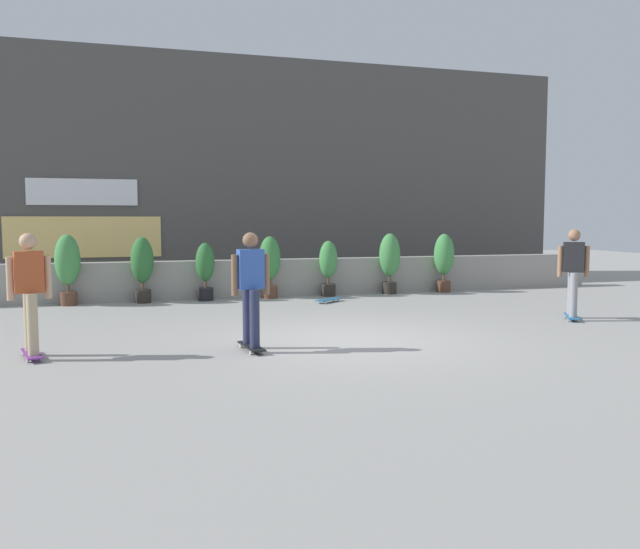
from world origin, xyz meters
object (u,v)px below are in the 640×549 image
at_px(potted_plant_1, 142,265).
at_px(potted_plant_6, 444,258).
at_px(potted_plant_2, 205,268).
at_px(skater_mid_plaza, 30,289).
at_px(skater_far_right, 251,285).
at_px(potted_plant_5, 390,259).
at_px(potted_plant_4, 328,265).
at_px(skateboard_near_camera, 329,300).
at_px(potted_plant_3, 270,262).
at_px(skater_by_wall_right, 573,270).
at_px(potted_plant_0, 68,264).

xyz_separation_m(potted_plant_1, potted_plant_6, (7.50, 0.00, 0.02)).
height_order(potted_plant_2, skater_mid_plaza, skater_mid_plaza).
xyz_separation_m(skater_far_right, skater_mid_plaza, (-2.94, 0.35, 0.00)).
distance_m(potted_plant_1, potted_plant_5, 6.00).
distance_m(potted_plant_4, potted_plant_5, 1.62).
distance_m(potted_plant_2, potted_plant_5, 4.60).
distance_m(potted_plant_1, potted_plant_2, 1.40).
distance_m(potted_plant_2, skater_far_right, 5.97).
distance_m(potted_plant_4, skateboard_near_camera, 1.38).
relative_size(potted_plant_3, skater_by_wall_right, 0.87).
xyz_separation_m(potted_plant_3, skater_far_right, (-1.58, -5.97, 0.09)).
bearing_deg(skater_far_right, skater_by_wall_right, 10.01).
height_order(skater_far_right, skateboard_near_camera, skater_far_right).
relative_size(potted_plant_3, skater_mid_plaza, 0.87).
height_order(potted_plant_3, potted_plant_6, potted_plant_6).
height_order(potted_plant_6, skater_mid_plaza, skater_mid_plaza).
bearing_deg(potted_plant_2, potted_plant_3, 0.00).
xyz_separation_m(potted_plant_5, skater_far_right, (-4.65, -5.97, 0.05)).
height_order(potted_plant_0, potted_plant_4, potted_plant_0).
bearing_deg(potted_plant_2, skater_by_wall_right, -37.87).
xyz_separation_m(potted_plant_4, skater_mid_plaza, (-5.98, -5.62, 0.18)).
relative_size(skater_by_wall_right, skater_far_right, 1.00).
xyz_separation_m(potted_plant_1, skater_mid_plaza, (-1.60, -5.62, 0.08)).
bearing_deg(skater_far_right, potted_plant_1, 102.71).
height_order(potted_plant_3, skater_far_right, skater_far_right).
relative_size(potted_plant_0, skater_mid_plaza, 0.92).
height_order(potted_plant_5, skater_mid_plaza, skater_mid_plaza).
distance_m(skater_far_right, skateboard_near_camera, 5.60).
height_order(potted_plant_6, skateboard_near_camera, potted_plant_6).
relative_size(potted_plant_6, skater_far_right, 0.89).
xyz_separation_m(potted_plant_1, skater_far_right, (1.35, -5.97, 0.08)).
bearing_deg(potted_plant_5, potted_plant_0, 180.00).
bearing_deg(potted_plant_6, potted_plant_4, -180.00).
relative_size(potted_plant_1, potted_plant_3, 1.00).
bearing_deg(potted_plant_4, potted_plant_2, 180.00).
distance_m(potted_plant_5, skateboard_near_camera, 2.41).
bearing_deg(skater_far_right, potted_plant_4, 63.07).
bearing_deg(potted_plant_5, skateboard_near_camera, -149.78).
height_order(skater_by_wall_right, skater_mid_plaza, same).
relative_size(potted_plant_2, skateboard_near_camera, 1.76).
xyz_separation_m(potted_plant_0, potted_plant_1, (1.57, 0.00, -0.05)).
xyz_separation_m(skater_by_wall_right, skateboard_near_camera, (-3.60, 3.72, -0.88)).
relative_size(potted_plant_1, skater_mid_plaza, 0.87).
xyz_separation_m(potted_plant_2, skateboard_near_camera, (2.64, -1.14, -0.69)).
distance_m(potted_plant_1, skater_by_wall_right, 9.06).
relative_size(potted_plant_4, skater_mid_plaza, 0.80).
relative_size(potted_plant_6, skater_by_wall_right, 0.89).
relative_size(potted_plant_4, skater_far_right, 0.80).
bearing_deg(potted_plant_0, potted_plant_1, 0.00).
height_order(potted_plant_4, skater_by_wall_right, skater_by_wall_right).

